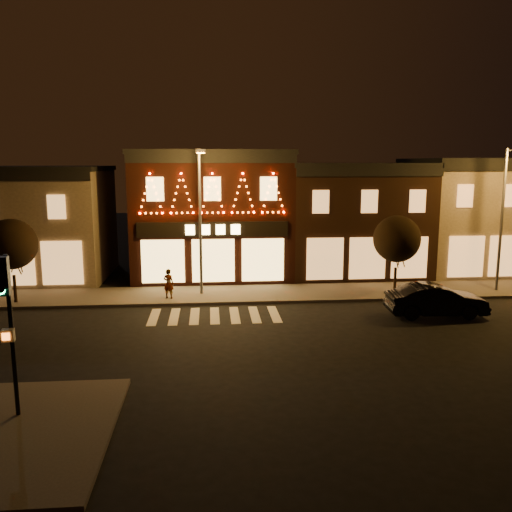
{
  "coord_description": "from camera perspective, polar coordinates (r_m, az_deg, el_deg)",
  "views": [
    {
      "loc": [
        -0.16,
        -21.82,
        7.56
      ],
      "look_at": [
        2.07,
        4.0,
        2.99
      ],
      "focal_mm": 37.53,
      "sensor_mm": 36.0,
      "label": 1
    }
  ],
  "objects": [
    {
      "name": "ground",
      "position": [
        23.1,
        -4.32,
        -9.14
      ],
      "size": [
        120.0,
        120.0,
        0.0
      ],
      "primitive_type": "plane",
      "color": "black",
      "rests_on": "ground"
    },
    {
      "name": "dark_sedan",
      "position": [
        28.03,
        18.65,
        -4.5
      ],
      "size": [
        4.9,
        1.85,
        1.6
      ],
      "primitive_type": "imported",
      "rotation": [
        0.0,
        0.0,
        1.54
      ],
      "color": "black",
      "rests_on": "ground"
    },
    {
      "name": "building_right_a",
      "position": [
        37.29,
        10.13,
        3.99
      ],
      "size": [
        9.2,
        8.28,
        7.5
      ],
      "color": "black",
      "rests_on": "ground"
    },
    {
      "name": "building_left",
      "position": [
        38.24,
        -24.57,
        3.24
      ],
      "size": [
        12.2,
        8.28,
        7.3
      ],
      "color": "#6E604E",
      "rests_on": "ground"
    },
    {
      "name": "traffic_signal_near",
      "position": [
        16.81,
        -25.05,
        -4.73
      ],
      "size": [
        0.37,
        0.51,
        4.84
      ],
      "rotation": [
        0.0,
        0.0,
        0.12
      ],
      "color": "black",
      "rests_on": "sidewalk_near"
    },
    {
      "name": "streetlamp_mid",
      "position": [
        29.79,
        -5.96,
        4.86
      ],
      "size": [
        0.53,
        1.86,
        8.14
      ],
      "rotation": [
        0.0,
        0.0,
        -0.07
      ],
      "color": "#59595E",
      "rests_on": "sidewalk_far"
    },
    {
      "name": "tree_left",
      "position": [
        30.98,
        -24.62,
        1.15
      ],
      "size": [
        2.68,
        2.68,
        4.48
      ],
      "rotation": [
        0.0,
        0.0,
        -0.15
      ],
      "color": "black",
      "rests_on": "sidewalk_far"
    },
    {
      "name": "pedestrian",
      "position": [
        29.78,
        -9.3,
        -2.92
      ],
      "size": [
        0.7,
        0.59,
        1.65
      ],
      "primitive_type": "imported",
      "rotation": [
        0.0,
        0.0,
        2.75
      ],
      "color": "gray",
      "rests_on": "sidewalk_far"
    },
    {
      "name": "streetlamp_right",
      "position": [
        33.56,
        25.03,
        4.59
      ],
      "size": [
        0.53,
        1.87,
        8.17
      ],
      "rotation": [
        0.0,
        0.0,
        -0.08
      ],
      "color": "#59595E",
      "rests_on": "sidewalk_far"
    },
    {
      "name": "sidewalk_far",
      "position": [
        30.82,
        -0.77,
        -4.06
      ],
      "size": [
        44.0,
        4.0,
        0.15
      ],
      "primitive_type": "cube",
      "color": "#47423D",
      "rests_on": "ground"
    },
    {
      "name": "building_right_b",
      "position": [
        40.55,
        22.55,
        4.07
      ],
      "size": [
        9.2,
        8.28,
        7.8
      ],
      "color": "#6E604E",
      "rests_on": "ground"
    },
    {
      "name": "building_pulp",
      "position": [
        35.96,
        -4.67,
        4.54
      ],
      "size": [
        10.2,
        8.34,
        8.3
      ],
      "color": "black",
      "rests_on": "ground"
    },
    {
      "name": "tree_right",
      "position": [
        31.29,
        14.79,
        1.77
      ],
      "size": [
        2.66,
        2.66,
        4.45
      ],
      "rotation": [
        0.0,
        0.0,
        -0.13
      ],
      "color": "black",
      "rests_on": "sidewalk_far"
    }
  ]
}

